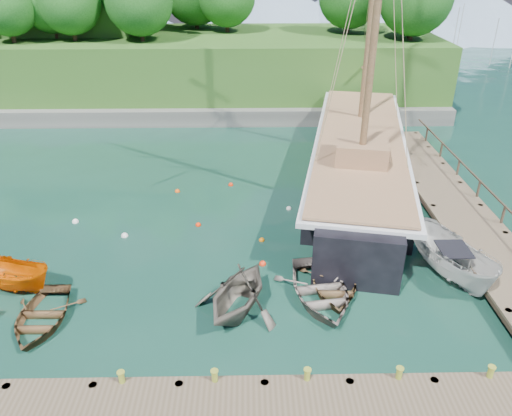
# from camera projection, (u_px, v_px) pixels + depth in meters

# --- Properties ---
(ground) EXTENTS (160.00, 160.00, 0.00)m
(ground) POSITION_uv_depth(u_px,v_px,m) (246.00, 297.00, 21.00)
(ground) COLOR #153829
(ground) RESTS_ON ground
(dock_east) EXTENTS (3.20, 24.00, 1.10)m
(dock_east) POSITION_uv_depth(u_px,v_px,m) (456.00, 208.00, 27.17)
(dock_east) COLOR brown
(dock_east) RESTS_ON ground
(bollard_0) EXTENTS (0.26, 0.26, 0.45)m
(bollard_0) POSITION_uv_depth(u_px,v_px,m) (125.00, 395.00, 16.43)
(bollard_0) COLOR olive
(bollard_0) RESTS_ON ground
(bollard_1) EXTENTS (0.26, 0.26, 0.45)m
(bollard_1) POSITION_uv_depth(u_px,v_px,m) (216.00, 394.00, 16.48)
(bollard_1) COLOR olive
(bollard_1) RESTS_ON ground
(bollard_2) EXTENTS (0.26, 0.26, 0.45)m
(bollard_2) POSITION_uv_depth(u_px,v_px,m) (306.00, 392.00, 16.53)
(bollard_2) COLOR olive
(bollard_2) RESTS_ON ground
(bollard_3) EXTENTS (0.26, 0.26, 0.45)m
(bollard_3) POSITION_uv_depth(u_px,v_px,m) (396.00, 391.00, 16.58)
(bollard_3) COLOR olive
(bollard_3) RESTS_ON ground
(bollard_4) EXTENTS (0.26, 0.26, 0.45)m
(bollard_4) POSITION_uv_depth(u_px,v_px,m) (485.00, 390.00, 16.62)
(bollard_4) COLOR olive
(bollard_4) RESTS_ON ground
(rowboat_0) EXTENTS (2.82, 3.92, 0.81)m
(rowboat_0) POSITION_uv_depth(u_px,v_px,m) (43.00, 322.00, 19.60)
(rowboat_0) COLOR #533920
(rowboat_0) RESTS_ON ground
(rowboat_1) EXTENTS (4.93, 5.21, 2.17)m
(rowboat_1) POSITION_uv_depth(u_px,v_px,m) (238.00, 311.00, 20.20)
(rowboat_1) COLOR #5A5349
(rowboat_1) RESTS_ON ground
(rowboat_2) EXTENTS (3.08, 4.17, 0.83)m
(rowboat_2) POSITION_uv_depth(u_px,v_px,m) (333.00, 289.00, 21.50)
(rowboat_2) COLOR brown
(rowboat_2) RESTS_ON ground
(rowboat_3) EXTENTS (3.98, 5.11, 0.97)m
(rowboat_3) POSITION_uv_depth(u_px,v_px,m) (319.00, 298.00, 20.95)
(rowboat_3) COLOR #71655E
(rowboat_3) RESTS_ON ground
(motorboat_orange) EXTENTS (4.27, 2.75, 1.54)m
(motorboat_orange) POSITION_uv_depth(u_px,v_px,m) (14.00, 288.00, 21.52)
(motorboat_orange) COLOR #DA5900
(motorboat_orange) RESTS_ON ground
(cabin_boat_white) EXTENTS (3.45, 5.63, 2.04)m
(cabin_boat_white) POSITION_uv_depth(u_px,v_px,m) (448.00, 276.00, 22.33)
(cabin_boat_white) COLOR silver
(cabin_boat_white) RESTS_ON ground
(schooner) EXTENTS (9.65, 29.06, 21.80)m
(schooner) POSITION_uv_depth(u_px,v_px,m) (358.00, 163.00, 30.77)
(schooner) COLOR black
(schooner) RESTS_ON ground
(mooring_buoy_0) EXTENTS (0.36, 0.36, 0.36)m
(mooring_buoy_0) POSITION_uv_depth(u_px,v_px,m) (125.00, 236.00, 25.34)
(mooring_buoy_0) COLOR silver
(mooring_buoy_0) RESTS_ON ground
(mooring_buoy_1) EXTENTS (0.29, 0.29, 0.29)m
(mooring_buoy_1) POSITION_uv_depth(u_px,v_px,m) (198.00, 225.00, 26.33)
(mooring_buoy_1) COLOR #F82804
(mooring_buoy_1) RESTS_ON ground
(mooring_buoy_2) EXTENTS (0.29, 0.29, 0.29)m
(mooring_buoy_2) POSITION_uv_depth(u_px,v_px,m) (262.00, 241.00, 24.98)
(mooring_buoy_2) COLOR orange
(mooring_buoy_2) RESTS_ON ground
(mooring_buoy_3) EXTENTS (0.30, 0.30, 0.30)m
(mooring_buoy_3) POSITION_uv_depth(u_px,v_px,m) (289.00, 209.00, 27.95)
(mooring_buoy_3) COLOR silver
(mooring_buoy_3) RESTS_ON ground
(mooring_buoy_4) EXTENTS (0.31, 0.31, 0.31)m
(mooring_buoy_4) POSITION_uv_depth(u_px,v_px,m) (177.00, 192.00, 29.91)
(mooring_buoy_4) COLOR #F8530C
(mooring_buoy_4) RESTS_ON ground
(mooring_buoy_5) EXTENTS (0.30, 0.30, 0.30)m
(mooring_buoy_5) POSITION_uv_depth(u_px,v_px,m) (231.00, 185.00, 30.71)
(mooring_buoy_5) COLOR red
(mooring_buoy_5) RESTS_ON ground
(mooring_buoy_6) EXTENTS (0.35, 0.35, 0.35)m
(mooring_buoy_6) POSITION_uv_depth(u_px,v_px,m) (76.00, 222.00, 26.63)
(mooring_buoy_6) COLOR white
(mooring_buoy_6) RESTS_ON ground
(mooring_buoy_7) EXTENTS (0.34, 0.34, 0.34)m
(mooring_buoy_7) POSITION_uv_depth(u_px,v_px,m) (263.00, 264.00, 23.12)
(mooring_buoy_7) COLOR red
(mooring_buoy_7) RESTS_ON ground
(headland) EXTENTS (51.00, 19.31, 12.90)m
(headland) POSITION_uv_depth(u_px,v_px,m) (105.00, 38.00, 45.90)
(headland) COLOR #474744
(headland) RESTS_ON ground
(distant_ridge) EXTENTS (117.00, 40.00, 10.00)m
(distant_ridge) POSITION_uv_depth(u_px,v_px,m) (272.00, 5.00, 80.87)
(distant_ridge) COLOR #728CA5
(distant_ridge) RESTS_ON ground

